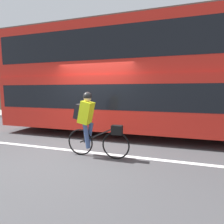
# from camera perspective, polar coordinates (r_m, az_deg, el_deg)

# --- Properties ---
(ground_plane) EXTENTS (80.00, 80.00, 0.00)m
(ground_plane) POSITION_cam_1_polar(r_m,az_deg,el_deg) (4.91, -10.52, -12.70)
(ground_plane) COLOR #424244
(road_center_line) EXTENTS (50.00, 0.14, 0.01)m
(road_center_line) POSITION_cam_1_polar(r_m,az_deg,el_deg) (4.95, -10.27, -12.50)
(road_center_line) COLOR silver
(road_center_line) RESTS_ON ground_plane
(sidewalk_curb) EXTENTS (60.00, 2.43, 0.12)m
(sidewalk_curb) POSITION_cam_1_polar(r_m,az_deg,el_deg) (9.87, 3.85, -2.21)
(sidewalk_curb) COLOR gray
(sidewalk_curb) RESTS_ON ground_plane
(building_facade) EXTENTS (60.00, 0.30, 6.27)m
(building_facade) POSITION_cam_1_polar(r_m,az_deg,el_deg) (11.17, 5.58, 14.68)
(building_facade) COLOR brown
(building_facade) RESTS_ON ground_plane
(bus) EXTENTS (9.09, 2.47, 3.86)m
(bus) POSITION_cam_1_polar(r_m,az_deg,el_deg) (6.57, 4.13, 11.36)
(bus) COLOR black
(bus) RESTS_ON ground_plane
(cyclist_on_bike) EXTENTS (1.62, 0.32, 1.61)m
(cyclist_on_bike) POSITION_cam_1_polar(r_m,az_deg,el_deg) (4.34, -6.94, -3.34)
(cyclist_on_bike) COLOR black
(cyclist_on_bike) RESTS_ON ground_plane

